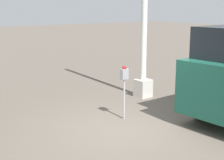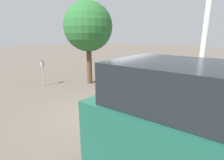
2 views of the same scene
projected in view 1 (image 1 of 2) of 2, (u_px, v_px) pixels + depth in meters
name	position (u px, v px, depth m)	size (l,w,h in m)	color
ground_plane	(122.00, 129.00, 7.88)	(80.00, 80.00, 0.00)	#60564C
parking_meter_near	(124.00, 80.00, 8.41)	(0.21, 0.12, 1.35)	#9E9EA3
lamp_post	(144.00, 21.00, 10.20)	(0.44, 0.44, 6.46)	beige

